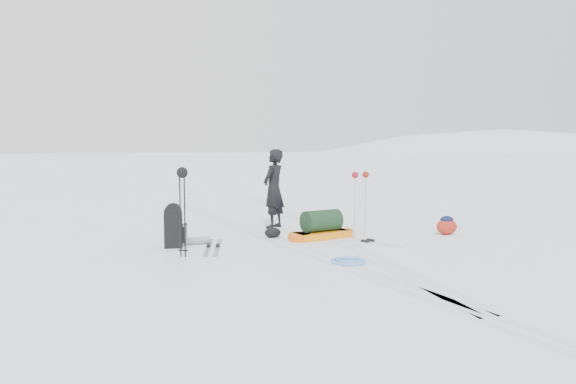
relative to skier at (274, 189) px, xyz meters
name	(u,v)px	position (x,y,z in m)	size (l,w,h in m)	color
ground	(285,244)	(-0.52, -1.94, -0.87)	(200.00, 200.00, 0.00)	white
ski_tracks	(297,235)	(0.09, -1.07, -0.86)	(3.38, 17.97, 0.01)	silver
skier	(274,189)	(0.00, 0.00, 0.00)	(0.63, 0.42, 1.74)	black
pulk_sled	(321,228)	(0.37, -1.64, -0.65)	(1.52, 0.67, 0.56)	orange
expedition_rucksack	(176,227)	(-2.43, -1.49, -0.50)	(0.88, 0.38, 0.80)	black
ski_poles_black	(182,184)	(-2.50, -2.38, 0.34)	(0.18, 0.18, 1.48)	black
ski_poles_silver	(360,182)	(1.12, -1.84, 0.23)	(0.41, 0.20, 1.31)	silver
touring_skis_grey	(213,247)	(-1.84, -1.77, -0.85)	(0.74, 1.63, 0.06)	#9A9BA2
touring_skis_white	(368,242)	(0.99, -2.37, -0.86)	(0.75, 1.58, 0.06)	silver
rope_coil	(349,261)	(-0.20, -3.83, -0.84)	(0.69, 0.69, 0.07)	#5CA1E1
small_daypack	(447,225)	(2.96, -2.18, -0.68)	(0.50, 0.41, 0.38)	maroon
thermos_pair	(184,231)	(-2.12, -0.58, -0.72)	(0.21, 0.29, 0.30)	#54575B
stuff_sack	(273,233)	(-0.48, -1.19, -0.77)	(0.33, 0.25, 0.20)	black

